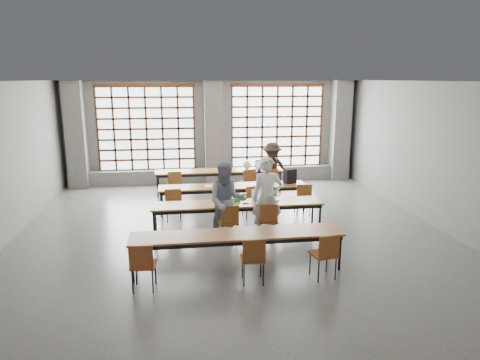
# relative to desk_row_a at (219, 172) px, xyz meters

# --- Properties ---
(floor) EXTENTS (11.00, 11.00, 0.00)m
(floor) POSITION_rel_desk_row_a_xyz_m (-0.05, -3.91, -0.66)
(floor) COLOR #4E4E4B
(floor) RESTS_ON ground
(ceiling) EXTENTS (11.00, 11.00, 0.00)m
(ceiling) POSITION_rel_desk_row_a_xyz_m (-0.05, -3.91, 2.84)
(ceiling) COLOR silver
(ceiling) RESTS_ON floor
(wall_back) EXTENTS (10.00, 0.00, 10.00)m
(wall_back) POSITION_rel_desk_row_a_xyz_m (-0.05, 1.59, 1.09)
(wall_back) COLOR #61615F
(wall_back) RESTS_ON floor
(wall_front) EXTENTS (10.00, 0.00, 10.00)m
(wall_front) POSITION_rel_desk_row_a_xyz_m (-0.05, -9.41, 1.09)
(wall_front) COLOR #61615F
(wall_front) RESTS_ON floor
(wall_right) EXTENTS (0.00, 11.00, 11.00)m
(wall_right) POSITION_rel_desk_row_a_xyz_m (4.95, -3.91, 1.09)
(wall_right) COLOR #61615F
(wall_right) RESTS_ON floor
(column_left) EXTENTS (0.60, 0.55, 3.50)m
(column_left) POSITION_rel_desk_row_a_xyz_m (-4.55, 1.31, 1.09)
(column_left) COLOR #545452
(column_left) RESTS_ON floor
(column_mid) EXTENTS (0.60, 0.55, 3.50)m
(column_mid) POSITION_rel_desk_row_a_xyz_m (-0.05, 1.31, 1.09)
(column_mid) COLOR #545452
(column_mid) RESTS_ON floor
(column_right) EXTENTS (0.60, 0.55, 3.50)m
(column_right) POSITION_rel_desk_row_a_xyz_m (4.45, 1.31, 1.09)
(column_right) COLOR #545452
(column_right) RESTS_ON floor
(window_left) EXTENTS (3.32, 0.12, 3.00)m
(window_left) POSITION_rel_desk_row_a_xyz_m (-2.30, 1.51, 1.24)
(window_left) COLOR white
(window_left) RESTS_ON wall_back
(window_right) EXTENTS (3.32, 0.12, 3.00)m
(window_right) POSITION_rel_desk_row_a_xyz_m (2.20, 1.51, 1.24)
(window_right) COLOR white
(window_right) RESTS_ON wall_back
(sill_ledge) EXTENTS (9.80, 0.35, 0.50)m
(sill_ledge) POSITION_rel_desk_row_a_xyz_m (-0.05, 1.39, -0.41)
(sill_ledge) COLOR #545452
(sill_ledge) RESTS_ON floor
(desk_row_a) EXTENTS (4.00, 0.70, 0.73)m
(desk_row_a) POSITION_rel_desk_row_a_xyz_m (0.00, 0.00, 0.00)
(desk_row_a) COLOR brown
(desk_row_a) RESTS_ON floor
(desk_row_b) EXTENTS (4.00, 0.70, 0.73)m
(desk_row_b) POSITION_rel_desk_row_a_xyz_m (0.18, -2.04, 0.00)
(desk_row_b) COLOR brown
(desk_row_b) RESTS_ON floor
(desk_row_c) EXTENTS (4.00, 0.70, 0.73)m
(desk_row_c) POSITION_rel_desk_row_a_xyz_m (0.09, -3.69, 0.00)
(desk_row_c) COLOR brown
(desk_row_c) RESTS_ON floor
(desk_row_d) EXTENTS (4.00, 0.70, 0.73)m
(desk_row_d) POSITION_rel_desk_row_a_xyz_m (-0.19, -5.69, 0.00)
(desk_row_d) COLOR brown
(desk_row_d) RESTS_ON floor
(chair_back_left) EXTENTS (0.45, 0.46, 0.88)m
(chair_back_left) POSITION_rel_desk_row_a_xyz_m (-1.39, -0.63, -0.13)
(chair_back_left) COLOR brown
(chair_back_left) RESTS_ON floor
(chair_back_mid) EXTENTS (0.52, 0.52, 0.88)m
(chair_back_mid) POSITION_rel_desk_row_a_xyz_m (0.82, -0.63, -0.13)
(chair_back_mid) COLOR brown
(chair_back_mid) RESTS_ON floor
(chair_back_right) EXTENTS (0.50, 0.51, 0.88)m
(chair_back_right) POSITION_rel_desk_row_a_xyz_m (1.58, -0.63, -0.13)
(chair_back_right) COLOR brown
(chair_back_right) RESTS_ON floor
(chair_mid_left) EXTENTS (0.43, 0.43, 0.88)m
(chair_mid_left) POSITION_rel_desk_row_a_xyz_m (-1.41, -2.66, -0.13)
(chair_mid_left) COLOR brown
(chair_mid_left) RESTS_ON floor
(chair_mid_centre) EXTENTS (0.49, 0.50, 0.88)m
(chair_mid_centre) POSITION_rel_desk_row_a_xyz_m (0.60, -2.66, -0.13)
(chair_mid_centre) COLOR brown
(chair_mid_centre) RESTS_ON floor
(chair_mid_right) EXTENTS (0.45, 0.45, 0.88)m
(chair_mid_right) POSITION_rel_desk_row_a_xyz_m (1.98, -2.66, -0.13)
(chair_mid_right) COLOR brown
(chair_mid_right) RESTS_ON floor
(chair_front_left) EXTENTS (0.49, 0.49, 0.88)m
(chair_front_left) POSITION_rel_desk_row_a_xyz_m (-0.20, -4.31, -0.13)
(chair_front_left) COLOR brown
(chair_front_left) RESTS_ON floor
(chair_front_right) EXTENTS (0.43, 0.43, 0.88)m
(chair_front_right) POSITION_rel_desk_row_a_xyz_m (0.69, -4.31, -0.13)
(chair_front_right) COLOR brown
(chair_front_right) RESTS_ON floor
(chair_near_left) EXTENTS (0.45, 0.46, 0.88)m
(chair_near_left) POSITION_rel_desk_row_a_xyz_m (-1.90, -6.32, -0.13)
(chair_near_left) COLOR brown
(chair_near_left) RESTS_ON floor
(chair_near_mid) EXTENTS (0.44, 0.45, 0.88)m
(chair_near_mid) POSITION_rel_desk_row_a_xyz_m (0.01, -6.32, -0.13)
(chair_near_mid) COLOR brown
(chair_near_mid) RESTS_ON floor
(chair_near_right) EXTENTS (0.48, 0.48, 0.88)m
(chair_near_right) POSITION_rel_desk_row_a_xyz_m (1.32, -6.32, -0.13)
(chair_near_right) COLOR brown
(chair_near_right) RESTS_ON floor
(student_male) EXTENTS (0.72, 0.50, 1.89)m
(student_male) POSITION_rel_desk_row_a_xyz_m (0.69, -4.19, 0.28)
(student_male) COLOR silver
(student_male) RESTS_ON floor
(student_female) EXTENTS (0.89, 0.69, 1.82)m
(student_female) POSITION_rel_desk_row_a_xyz_m (-0.21, -4.19, 0.25)
(student_female) COLOR #1A1F4E
(student_female) RESTS_ON floor
(student_back) EXTENTS (1.18, 0.85, 1.65)m
(student_back) POSITION_rel_desk_row_a_xyz_m (1.60, -0.50, 0.16)
(student_back) COLOR black
(student_back) RESTS_ON floor
(laptop_front) EXTENTS (0.37, 0.32, 0.26)m
(laptop_front) POSITION_rel_desk_row_a_xyz_m (0.63, -3.58, 0.13)
(laptop_front) COLOR #B4B4B9
(laptop_front) RESTS_ON desk_row_c
(laptop_back) EXTENTS (0.41, 0.37, 0.26)m
(laptop_back) POSITION_rel_desk_row_a_xyz_m (1.36, 0.11, 0.13)
(laptop_back) COLOR #B0B1B5
(laptop_back) RESTS_ON desk_row_a
(mouse) EXTENTS (0.11, 0.09, 0.04)m
(mouse) POSITION_rel_desk_row_a_xyz_m (1.04, -3.71, 0.08)
(mouse) COLOR white
(mouse) RESTS_ON desk_row_c
(green_box) EXTENTS (0.27, 0.16, 0.09)m
(green_box) POSITION_rel_desk_row_a_xyz_m (0.04, -3.61, 0.11)
(green_box) COLOR #297D30
(green_box) RESTS_ON desk_row_c
(phone) EXTENTS (0.14, 0.08, 0.01)m
(phone) POSITION_rel_desk_row_a_xyz_m (0.27, -3.79, 0.07)
(phone) COLOR black
(phone) RESTS_ON desk_row_c
(paper_sheet_a) EXTENTS (0.33, 0.25, 0.00)m
(paper_sheet_a) POSITION_rel_desk_row_a_xyz_m (-0.42, -1.99, 0.07)
(paper_sheet_a) COLOR white
(paper_sheet_a) RESTS_ON desk_row_b
(paper_sheet_b) EXTENTS (0.32, 0.24, 0.00)m
(paper_sheet_b) POSITION_rel_desk_row_a_xyz_m (-0.12, -2.09, 0.07)
(paper_sheet_b) COLOR white
(paper_sheet_b) RESTS_ON desk_row_b
(paper_sheet_c) EXTENTS (0.35, 0.30, 0.00)m
(paper_sheet_c) POSITION_rel_desk_row_a_xyz_m (0.28, -2.04, 0.07)
(paper_sheet_c) COLOR white
(paper_sheet_c) RESTS_ON desk_row_b
(backpack) EXTENTS (0.37, 0.30, 0.40)m
(backpack) POSITION_rel_desk_row_a_xyz_m (1.78, -1.99, 0.27)
(backpack) COLOR black
(backpack) RESTS_ON desk_row_b
(plastic_bag) EXTENTS (0.30, 0.26, 0.29)m
(plastic_bag) POSITION_rel_desk_row_a_xyz_m (0.90, 0.05, 0.21)
(plastic_bag) COLOR silver
(plastic_bag) RESTS_ON desk_row_a
(red_pouch) EXTENTS (0.21, 0.12, 0.06)m
(red_pouch) POSITION_rel_desk_row_a_xyz_m (-1.89, -6.24, -0.16)
(red_pouch) COLOR #B5161A
(red_pouch) RESTS_ON chair_near_left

